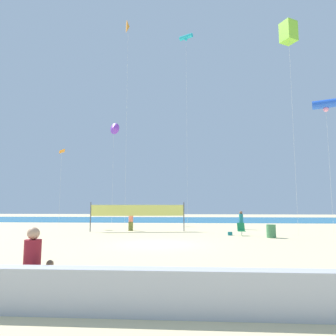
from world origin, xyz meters
name	(u,v)px	position (x,y,z in m)	size (l,w,h in m)	color
ground_plane	(158,244)	(0.00, 0.00, 0.00)	(120.00, 120.00, 0.00)	beige
ocean_band	(178,219)	(0.00, 31.09, 0.00)	(120.00, 20.00, 0.01)	#1E6B99
boardwalk_ledge	(101,291)	(0.00, -11.17, 0.44)	(28.00, 0.44, 0.89)	#B7B7BC
mother_figure	(32,262)	(-1.77, -10.52, 0.87)	(0.37, 0.37, 1.63)	#7A3872
toddler_figure	(49,280)	(-1.31, -10.62, 0.50)	(0.21, 0.21, 0.93)	#99B28C
beachgoer_teal_shirt	(241,220)	(6.40, 11.32, 0.87)	(0.37, 0.37, 1.63)	#19727A
beachgoer_coral_shirt	(131,220)	(-3.26, 9.11, 0.89)	(0.38, 0.38, 1.66)	olive
folding_beach_chair	(241,229)	(5.43, 5.38, 0.47)	(0.52, 0.65, 0.89)	#1E8C4C
trash_barrel	(271,231)	(7.16, 3.96, 0.43)	(0.61, 0.61, 0.86)	#3F7F4C
volleyball_net	(138,211)	(-2.54, 8.36, 1.63)	(7.71, 1.25, 2.40)	#4C4C51
beach_handbag	(230,234)	(4.64, 5.45, 0.13)	(0.31, 0.16, 0.25)	#19727A
kite_violet_delta	(114,128)	(-7.64, 19.99, 11.73)	(1.46, 0.98, 12.45)	silver
kite_blue_tube	(326,104)	(12.42, 6.78, 9.96)	(2.00, 1.35, 10.33)	silver
kite_orange_diamond	(61,151)	(-11.40, 13.31, 7.67)	(0.71, 0.73, 7.98)	silver
kite_lime_box	(288,32)	(9.31, 5.13, 15.10)	(1.32, 1.32, 15.89)	silver
kite_orange_delta	(128,27)	(-4.26, 11.43, 19.91)	(0.65, 1.20, 20.57)	silver
kite_cyan_tube	(186,38)	(1.52, 16.39, 21.38)	(1.63, 1.17, 21.73)	silver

